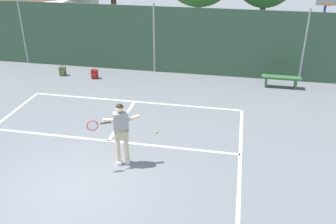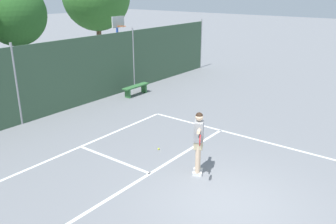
{
  "view_description": "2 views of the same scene",
  "coord_description": "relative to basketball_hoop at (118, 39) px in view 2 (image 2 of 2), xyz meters",
  "views": [
    {
      "loc": [
        3.78,
        -6.98,
        5.95
      ],
      "look_at": [
        1.75,
        3.35,
        0.76
      ],
      "focal_mm": 39.43,
      "sensor_mm": 36.0,
      "label": 1
    },
    {
      "loc": [
        -6.9,
        -3.4,
        5.04
      ],
      "look_at": [
        1.1,
        2.66,
        1.53
      ],
      "focal_mm": 38.12,
      "sensor_mm": 36.0,
      "label": 2
    }
  ],
  "objects": [
    {
      "name": "ground_plane",
      "position": [
        -7.45,
        -10.97,
        -2.31
      ],
      "size": [
        120.0,
        120.0,
        0.0
      ],
      "primitive_type": "plane",
      "color": "slate"
    },
    {
      "name": "court_markings",
      "position": [
        -7.45,
        -10.32,
        -2.31
      ],
      "size": [
        8.3,
        11.1,
        0.01
      ],
      "color": "white",
      "rests_on": "ground"
    },
    {
      "name": "chainlink_fence",
      "position": [
        -7.45,
        -1.97,
        -0.81
      ],
      "size": [
        26.09,
        0.09,
        3.15
      ],
      "color": "#38563D",
      "rests_on": "ground"
    },
    {
      "name": "basketball_hoop",
      "position": [
        0.0,
        0.0,
        0.0
      ],
      "size": [
        0.9,
        0.67,
        3.55
      ],
      "color": "#284CB2",
      "rests_on": "ground"
    },
    {
      "name": "tennis_player",
      "position": [
        -6.64,
        -9.58,
        -1.2
      ],
      "size": [
        1.26,
        0.8,
        1.85
      ],
      "color": "silver",
      "rests_on": "ground"
    },
    {
      "name": "tennis_ball",
      "position": [
        -6.07,
        -7.7,
        -2.28
      ],
      "size": [
        0.07,
        0.07,
        0.07
      ],
      "primitive_type": "sphere",
      "color": "#CCE033",
      "rests_on": "ground"
    },
    {
      "name": "courtside_bench",
      "position": [
        -1.81,
        -2.88,
        -1.95
      ],
      "size": [
        1.6,
        0.36,
        0.48
      ],
      "color": "#336B38",
      "rests_on": "ground"
    }
  ]
}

